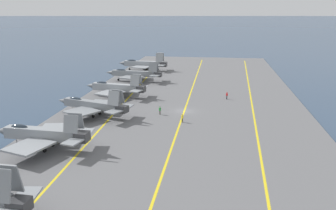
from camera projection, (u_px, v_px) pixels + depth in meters
ground_plane at (184, 113)px, 75.02m from camera, size 2000.00×2000.00×0.00m
carrier_deck at (184, 112)px, 74.97m from camera, size 171.03×51.89×0.40m
deck_stripe_foul_line at (253, 114)px, 72.99m from camera, size 153.80×6.80×0.01m
deck_stripe_centerline at (184, 111)px, 74.92m from camera, size 153.92×0.36×0.01m
deck_stripe_edge_line at (119, 108)px, 76.85m from camera, size 153.87×4.75×0.01m
parked_jet_second at (43, 134)px, 54.05m from camera, size 14.39×15.57×5.97m
parked_jet_third at (93, 105)px, 70.90m from camera, size 12.71×16.92×5.86m
parked_jet_fourth at (116, 88)px, 86.47m from camera, size 13.78×15.56×5.75m
parked_jet_fifth at (135, 74)px, 104.58m from camera, size 13.31×17.20×5.88m
parked_jet_sixth at (143, 64)px, 123.05m from camera, size 13.10×17.26×6.20m
crew_green_vest at (160, 110)px, 72.15m from camera, size 0.44×0.46×1.72m
crew_red_vest at (227, 95)px, 84.23m from camera, size 0.44×0.46×1.76m
crew_yellow_vest at (182, 117)px, 67.25m from camera, size 0.46×0.44×1.71m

